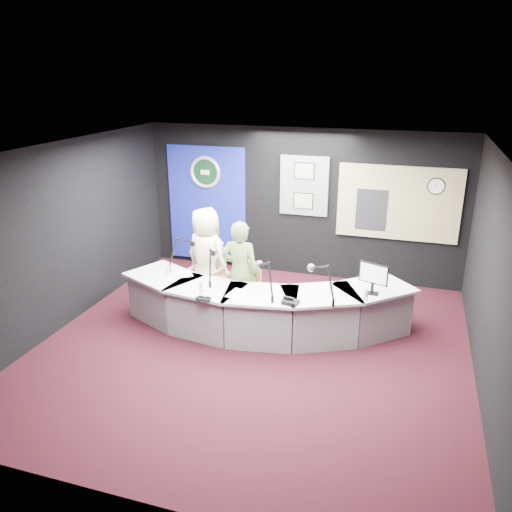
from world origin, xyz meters
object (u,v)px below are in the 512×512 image
(armchair_right, at_px, (240,292))
(person_woman, at_px, (240,272))
(person_man, at_px, (206,257))
(broadcast_desk, at_px, (260,307))
(armchair_left, at_px, (207,276))

(armchair_right, height_order, person_woman, person_woman)
(armchair_right, xyz_separation_m, person_woman, (0.00, 0.00, 0.32))
(armchair_right, relative_size, person_man, 0.60)
(broadcast_desk, xyz_separation_m, armchair_right, (-0.39, 0.19, 0.13))
(armchair_right, relative_size, person_woman, 0.61)
(armchair_right, xyz_separation_m, person_man, (-0.76, 0.47, 0.33))
(armchair_left, xyz_separation_m, person_man, (0.00, 0.00, 0.35))
(broadcast_desk, distance_m, person_woman, 0.62)
(armchair_left, relative_size, armchair_right, 0.97)
(armchair_right, bearing_deg, armchair_left, 164.92)
(person_man, bearing_deg, armchair_right, 166.59)
(person_man, bearing_deg, broadcast_desk, 168.58)
(person_man, bearing_deg, person_woman, 166.59)
(person_man, xyz_separation_m, person_woman, (0.76, -0.47, -0.01))
(armchair_left, relative_size, person_woman, 0.59)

